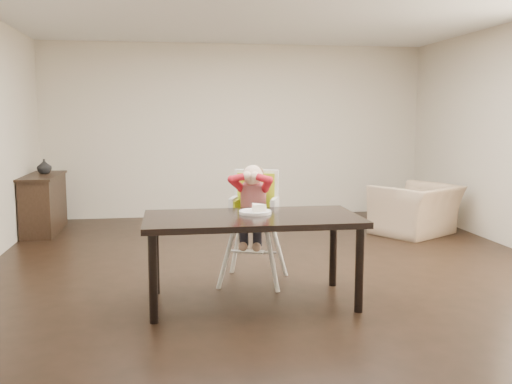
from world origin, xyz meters
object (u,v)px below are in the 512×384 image
(dining_table, at_px, (252,225))
(high_chair, at_px, (254,200))
(sideboard, at_px, (44,203))
(armchair, at_px, (416,201))

(dining_table, height_order, high_chair, high_chair)
(sideboard, bearing_deg, armchair, -10.56)
(armchair, bearing_deg, dining_table, 11.84)
(dining_table, xyz_separation_m, armchair, (2.59, 2.48, -0.22))
(high_chair, bearing_deg, armchair, 55.99)
(armchair, distance_m, sideboard, 5.07)
(armchair, relative_size, sideboard, 0.81)
(armchair, bearing_deg, high_chair, 4.84)
(high_chair, distance_m, armchair, 3.12)
(dining_table, distance_m, sideboard, 4.17)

